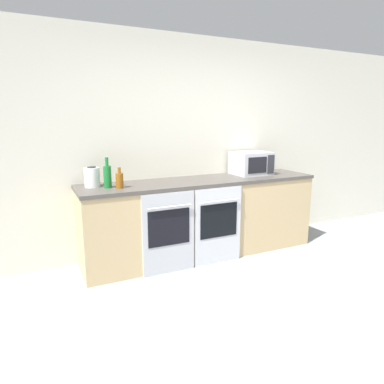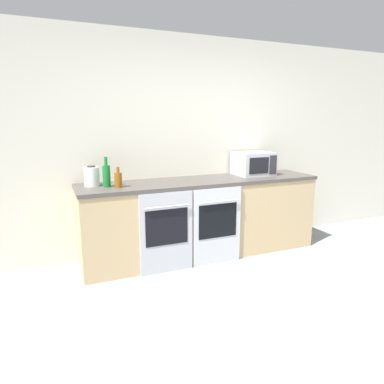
{
  "view_description": "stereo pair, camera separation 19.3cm",
  "coord_description": "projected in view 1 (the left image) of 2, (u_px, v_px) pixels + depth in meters",
  "views": [
    {
      "loc": [
        -1.82,
        -1.73,
        1.62
      ],
      "look_at": [
        -0.13,
        1.81,
        0.79
      ],
      "focal_mm": 32.0,
      "sensor_mm": 36.0,
      "label": 1
    },
    {
      "loc": [
        -1.65,
        -1.81,
        1.62
      ],
      "look_at": [
        -0.13,
        1.81,
        0.79
      ],
      "focal_mm": 32.0,
      "sensor_mm": 36.0,
      "label": 2
    }
  ],
  "objects": [
    {
      "name": "wall_back",
      "position": [
        190.0,
        146.0,
        4.27
      ],
      "size": [
        10.0,
        0.06,
        2.6
      ],
      "color": "silver",
      "rests_on": "ground_plane"
    },
    {
      "name": "bottle_green",
      "position": [
        107.0,
        176.0,
        3.53
      ],
      "size": [
        0.08,
        0.08,
        0.32
      ],
      "color": "#19722D",
      "rests_on": "counter_back"
    },
    {
      "name": "oven_left",
      "position": [
        169.0,
        233.0,
        3.61
      ],
      "size": [
        0.58,
        0.06,
        0.88
      ],
      "color": "#B7BABF",
      "rests_on": "ground_plane"
    },
    {
      "name": "kettle",
      "position": [
        92.0,
        177.0,
        3.57
      ],
      "size": [
        0.16,
        0.16,
        0.22
      ],
      "color": "white",
      "rests_on": "counter_back"
    },
    {
      "name": "ground_plane",
      "position": [
        308.0,
        334.0,
        2.64
      ],
      "size": [
        16.0,
        16.0,
        0.0
      ],
      "primitive_type": "plane",
      "color": "gray"
    },
    {
      "name": "oven_right",
      "position": [
        218.0,
        225.0,
        3.86
      ],
      "size": [
        0.58,
        0.06,
        0.88
      ],
      "color": "silver",
      "rests_on": "ground_plane"
    },
    {
      "name": "bottle_amber",
      "position": [
        120.0,
        180.0,
        3.52
      ],
      "size": [
        0.08,
        0.08,
        0.22
      ],
      "color": "#8C5114",
      "rests_on": "counter_back"
    },
    {
      "name": "counter_back",
      "position": [
        202.0,
        217.0,
        4.14
      ],
      "size": [
        2.88,
        0.65,
        0.93
      ],
      "color": "tan",
      "rests_on": "ground_plane"
    },
    {
      "name": "microwave",
      "position": [
        251.0,
        163.0,
        4.39
      ],
      "size": [
        0.45,
        0.4,
        0.29
      ],
      "color": "#B7BABF",
      "rests_on": "counter_back"
    }
  ]
}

